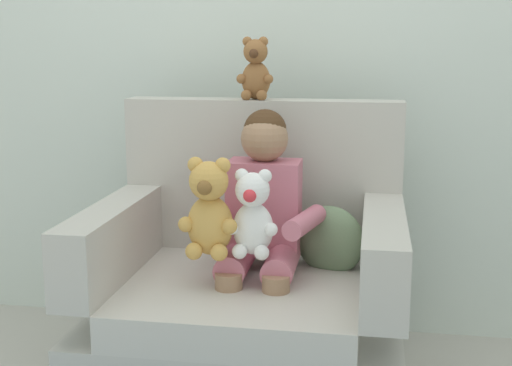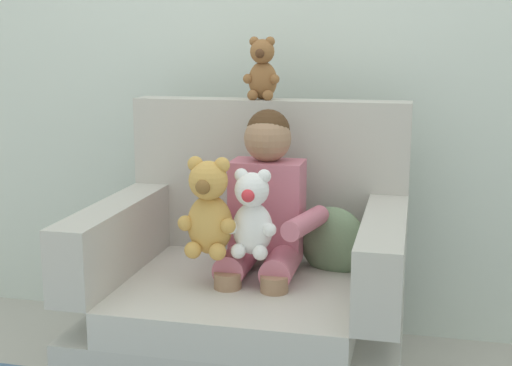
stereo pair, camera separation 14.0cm
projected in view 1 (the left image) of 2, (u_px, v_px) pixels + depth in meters
back_wall at (276, 32)px, 2.98m from camera, size 6.00×0.10×2.60m
armchair at (249, 302)px, 2.53m from camera, size 1.08×0.88×1.04m
seated_child at (262, 215)px, 2.48m from camera, size 0.45×0.39×0.82m
plush_honey at (209, 210)px, 2.32m from camera, size 0.20×0.16×0.34m
plush_white at (253, 216)px, 2.32m from camera, size 0.18×0.14×0.30m
plush_brown_on_backrest at (256, 71)px, 2.68m from camera, size 0.14×0.12×0.24m
throw_pillow at (330, 241)px, 2.55m from camera, size 0.28×0.19×0.26m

